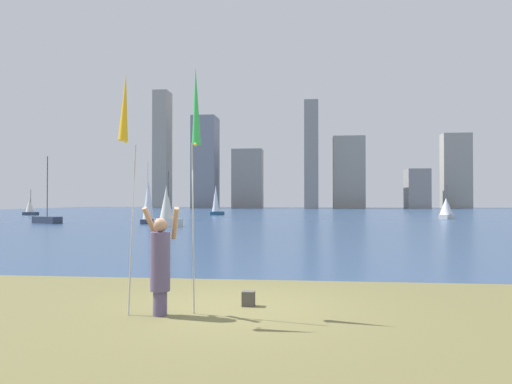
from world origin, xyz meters
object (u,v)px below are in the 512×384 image
at_px(kite_flag_left, 125,113).
at_px(sailboat_6, 148,202).
at_px(sailboat_3, 167,208).
at_px(person, 160,262).
at_px(kite_flag_right, 196,112).
at_px(sailboat_7, 216,200).
at_px(sailboat_1, 446,209).
at_px(sailboat_5, 30,207).
at_px(bag, 248,299).
at_px(sailboat_0, 47,219).

xyz_separation_m(kite_flag_left, sailboat_6, (-10.23, 31.69, -1.67)).
bearing_deg(sailboat_3, person, -73.75).
height_order(kite_flag_right, sailboat_7, sailboat_7).
xyz_separation_m(sailboat_1, sailboat_5, (-49.53, 7.22, 0.00)).
bearing_deg(kite_flag_right, kite_flag_left, -153.08).
bearing_deg(bag, sailboat_0, 124.58).
xyz_separation_m(sailboat_1, sailboat_7, (-25.90, 9.94, 0.86)).
xyz_separation_m(bag, sailboat_6, (-12.19, 30.53, 1.65)).
relative_size(sailboat_1, sailboat_6, 0.69).
bearing_deg(bag, kite_flag_left, -149.36).
bearing_deg(person, kite_flag_left, -172.63).
relative_size(kite_flag_left, sailboat_3, 1.03).
bearing_deg(sailboat_3, sailboat_7, 93.41).
bearing_deg(sailboat_3, sailboat_6, 123.39).
distance_m(sailboat_1, sailboat_3, 29.84).
bearing_deg(sailboat_0, kite_flag_left, -58.99).
bearing_deg(sailboat_7, person, -80.07).
bearing_deg(sailboat_7, sailboat_6, -93.16).
distance_m(sailboat_1, sailboat_5, 50.05).
distance_m(bag, sailboat_6, 32.92).
xyz_separation_m(kite_flag_right, sailboat_7, (-10.06, 54.04, -1.67)).
relative_size(sailboat_1, sailboat_5, 1.07).
relative_size(kite_flag_right, sailboat_5, 1.33).
bearing_deg(bag, sailboat_3, 109.58).
xyz_separation_m(kite_flag_right, sailboat_1, (15.84, 44.10, -2.54)).
distance_m(kite_flag_right, sailboat_0, 36.77).
relative_size(sailboat_5, sailboat_6, 0.64).
bearing_deg(kite_flag_right, sailboat_3, 107.50).
xyz_separation_m(bag, sailboat_3, (-9.30, 26.15, 1.23)).
xyz_separation_m(person, kite_flag_left, (-0.55, -0.25, 2.54)).
bearing_deg(bag, sailboat_7, 101.56).
relative_size(bag, sailboat_1, 0.08).
distance_m(kite_flag_left, sailboat_0, 36.65).
bearing_deg(sailboat_6, sailboat_0, -177.41).
distance_m(person, bag, 1.85).
bearing_deg(sailboat_5, sailboat_1, -8.29).
distance_m(sailboat_0, sailboat_3, 12.19).
relative_size(sailboat_6, sailboat_7, 0.86).
distance_m(sailboat_5, sailboat_7, 23.80).
xyz_separation_m(person, bag, (1.41, 0.91, -0.78)).
relative_size(person, kite_flag_right, 0.43).
relative_size(kite_flag_right, sailboat_7, 0.74).
height_order(person, sailboat_3, sailboat_3).
relative_size(bag, sailboat_7, 0.05).
xyz_separation_m(person, sailboat_1, (16.39, 44.41, 0.10)).
bearing_deg(sailboat_0, kite_flag_right, -57.08).
relative_size(kite_flag_left, bag, 15.04).
distance_m(person, sailboat_7, 55.18).
xyz_separation_m(sailboat_1, sailboat_3, (-24.27, -17.35, 0.35)).
xyz_separation_m(kite_flag_left, bag, (1.96, 1.16, -3.32)).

